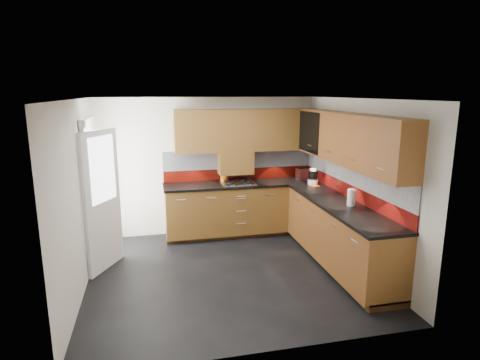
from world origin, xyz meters
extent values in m
cube|color=black|center=(0.00, 0.00, -0.01)|extent=(4.00, 3.80, 0.02)
cube|color=white|center=(0.00, 0.00, 2.45)|extent=(4.00, 3.80, 0.10)
cube|color=silver|center=(0.00, 1.84, 1.20)|extent=(4.00, 0.08, 2.64)
cube|color=silver|center=(0.00, -1.84, 1.20)|extent=(4.00, 0.08, 2.64)
cube|color=silver|center=(-1.94, 0.00, 1.20)|extent=(0.08, 3.80, 2.64)
cube|color=silver|center=(1.94, 0.00, 1.20)|extent=(0.08, 3.80, 2.64)
cube|color=brown|center=(0.55, 1.50, 0.48)|extent=(2.70, 0.60, 0.95)
cube|color=brown|center=(1.60, -0.10, 0.48)|extent=(0.60, 2.60, 0.95)
cube|color=#3D2311|center=(0.55, 1.53, 0.05)|extent=(2.70, 0.54, 0.10)
cube|color=#3D2311|center=(1.63, -0.10, 0.05)|extent=(0.54, 2.60, 0.10)
cube|color=black|center=(0.54, 1.49, 0.92)|extent=(2.72, 0.62, 0.04)
cube|color=black|center=(1.59, -0.12, 0.92)|extent=(0.62, 2.60, 0.04)
cube|color=maroon|center=(0.55, 1.79, 1.04)|extent=(2.70, 0.02, 0.20)
cube|color=silver|center=(0.55, 1.79, 1.31)|extent=(2.70, 0.02, 0.34)
cube|color=maroon|center=(1.89, 0.20, 1.04)|extent=(0.02, 3.20, 0.20)
cube|color=silver|center=(1.89, 0.20, 1.31)|extent=(0.02, 3.20, 0.34)
cube|color=brown|center=(0.65, 1.64, 1.84)|extent=(2.50, 0.33, 0.72)
cube|color=brown|center=(1.73, 0.04, 1.84)|extent=(0.33, 2.87, 0.72)
cube|color=silver|center=(0.50, 1.46, 1.63)|extent=(1.80, 0.01, 0.16)
cube|color=silver|center=(1.56, 0.00, 1.63)|extent=(0.01, 2.00, 0.16)
cube|color=brown|center=(0.45, 1.64, 1.28)|extent=(0.60, 0.33, 0.40)
cube|color=black|center=(1.56, 1.07, 1.84)|extent=(0.01, 0.80, 0.66)
cube|color=#FFD18C|center=(1.87, 1.07, 1.84)|extent=(0.01, 0.76, 0.64)
cube|color=black|center=(1.73, 1.07, 1.86)|extent=(0.29, 0.76, 0.01)
cylinder|color=black|center=(1.73, 0.82, 1.96)|extent=(0.07, 0.07, 0.16)
cylinder|color=black|center=(1.73, 0.97, 1.96)|extent=(0.07, 0.07, 0.16)
cylinder|color=white|center=(1.73, 1.12, 1.96)|extent=(0.07, 0.07, 0.16)
cylinder|color=black|center=(1.73, 1.27, 1.96)|extent=(0.07, 0.07, 0.16)
cube|color=white|center=(-1.86, 0.90, 1.02)|extent=(0.06, 0.95, 2.04)
cube|color=white|center=(-1.68, 0.55, 1.00)|extent=(0.42, 0.73, 1.98)
cube|color=white|center=(-1.65, 0.55, 1.45)|extent=(0.28, 0.50, 0.90)
cube|color=silver|center=(0.45, 1.48, 0.95)|extent=(0.58, 0.50, 0.02)
torus|color=black|center=(0.30, 1.36, 0.98)|extent=(0.13, 0.13, 0.02)
torus|color=black|center=(0.60, 1.36, 0.98)|extent=(0.13, 0.13, 0.02)
torus|color=black|center=(0.30, 1.60, 0.98)|extent=(0.13, 0.13, 0.02)
torus|color=black|center=(0.60, 1.60, 0.98)|extent=(0.13, 0.13, 0.02)
cube|color=black|center=(0.45, 1.24, 0.96)|extent=(0.44, 0.04, 0.02)
cylinder|color=orange|center=(0.25, 1.67, 1.02)|extent=(0.13, 0.13, 0.16)
cylinder|color=#905C39|center=(0.25, 1.70, 1.22)|extent=(0.06, 0.02, 0.32)
cylinder|color=#905C39|center=(0.26, 1.69, 1.21)|extent=(0.06, 0.03, 0.30)
cylinder|color=#905C39|center=(0.24, 1.69, 1.23)|extent=(0.06, 0.03, 0.34)
cylinder|color=#905C39|center=(0.27, 1.69, 1.20)|extent=(0.04, 0.04, 0.28)
cylinder|color=#905C39|center=(0.23, 1.69, 1.21)|extent=(0.04, 0.05, 0.31)
cube|color=silver|center=(1.70, 1.55, 1.03)|extent=(0.29, 0.20, 0.18)
cube|color=black|center=(1.70, 1.55, 1.13)|extent=(0.20, 0.05, 0.01)
cube|color=black|center=(1.70, 1.59, 1.13)|extent=(0.20, 0.05, 0.01)
cylinder|color=white|center=(1.68, 1.08, 0.99)|extent=(0.17, 0.17, 0.09)
cylinder|color=black|center=(1.68, 1.08, 1.11)|extent=(0.16, 0.16, 0.15)
cylinder|color=white|center=(1.68, 1.08, 1.20)|extent=(0.11, 0.11, 0.04)
cylinder|color=white|center=(1.69, -0.23, 1.06)|extent=(0.13, 0.13, 0.23)
cube|color=#D25017|center=(1.65, 0.95, 0.95)|extent=(0.15, 0.14, 0.01)
camera|label=1|loc=(-1.00, -5.12, 2.50)|focal=30.00mm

